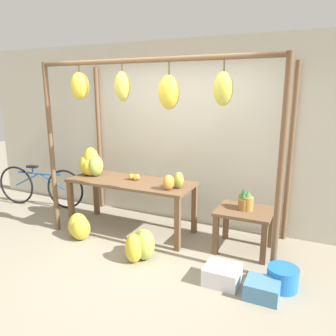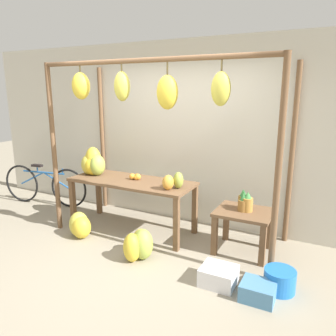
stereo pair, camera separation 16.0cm
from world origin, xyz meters
name	(u,v)px [view 2 (the right image)]	position (x,y,z in m)	size (l,w,h in m)	color
ground_plane	(132,263)	(0.00, 0.00, 0.00)	(20.00, 20.00, 0.00)	gray
shop_wall_back	(186,134)	(0.00, 1.60, 1.40)	(8.00, 0.08, 2.80)	beige
stall_awning	(153,113)	(-0.03, 0.60, 1.79)	(3.21, 1.27, 2.43)	brown
display_table_main	(132,187)	(-0.54, 0.85, 0.67)	(1.86, 0.72, 0.77)	brown
display_table_side	(244,220)	(1.12, 0.91, 0.44)	(0.70, 0.60, 0.57)	brown
banana_pile_on_table	(93,164)	(-1.26, 0.87, 0.95)	(0.42, 0.40, 0.43)	#9EB247
orange_pile	(136,177)	(-0.50, 0.91, 0.82)	(0.18, 0.13, 0.09)	orange
pineapple_cluster	(244,202)	(1.11, 0.94, 0.67)	(0.21, 0.21, 0.26)	olive
banana_pile_ground_left	(80,226)	(-1.06, 0.28, 0.18)	(0.43, 0.37, 0.37)	gold
banana_pile_ground_right	(139,244)	(0.01, 0.15, 0.19)	(0.43, 0.53, 0.39)	#9EB247
fruit_crate_white	(219,276)	(1.09, 0.06, 0.10)	(0.37, 0.34, 0.20)	silver
blue_bucket	(280,280)	(1.69, 0.24, 0.12)	(0.33, 0.33, 0.24)	blue
parked_bicycle	(45,185)	(-2.59, 1.07, 0.37)	(1.71, 0.33, 0.75)	black
papaya_pile	(173,181)	(0.20, 0.74, 0.88)	(0.28, 0.34, 0.22)	#93A33D
fruit_crate_purple	(258,291)	(1.53, -0.02, 0.09)	(0.34, 0.30, 0.18)	#4C84B2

